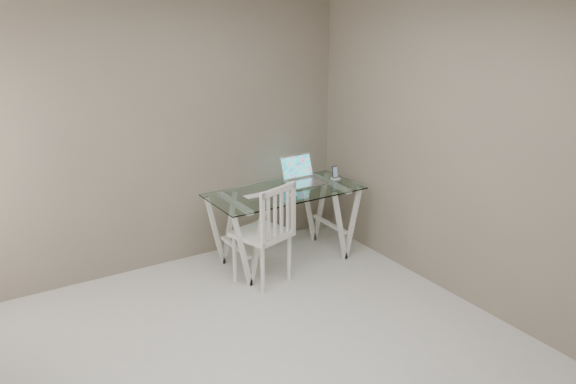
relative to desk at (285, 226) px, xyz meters
name	(u,v)px	position (x,y,z in m)	size (l,w,h in m)	color
room	(267,147)	(-1.14, -1.63, 1.33)	(4.50, 4.52, 2.71)	beige
desk	(285,226)	(0.00, 0.00, 0.00)	(1.50, 0.70, 0.75)	silver
chair	(268,230)	(-0.38, -0.33, 0.16)	(0.55, 0.55, 0.98)	silver
laptop	(302,176)	(0.30, 0.15, 0.42)	(0.38, 0.35, 0.26)	silver
keyboard	(257,195)	(-0.30, 0.02, 0.37)	(0.27, 0.12, 0.01)	silver
mouse	(293,195)	(-0.02, -0.18, 0.38)	(0.10, 0.06, 0.03)	white
phone_dock	(335,176)	(0.63, 0.04, 0.40)	(0.07, 0.07, 0.14)	white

